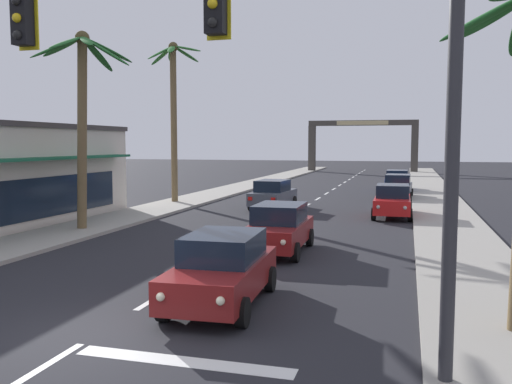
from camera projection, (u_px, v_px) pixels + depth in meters
name	position (u px, v px, depth m)	size (l,w,h in m)	color
ground_plane	(91.00, 338.00, 10.61)	(220.00, 220.00, 0.00)	#232328
sidewalk_right	(445.00, 216.00, 27.69)	(3.20, 110.00, 0.14)	#9E998E
sidewalk_left	(165.00, 207.00, 31.88)	(3.20, 110.00, 0.14)	#9E998E
lane_markings	(305.00, 212.00, 30.08)	(4.28, 89.36, 0.01)	silver
traffic_signal_mast	(227.00, 51.00, 8.89)	(11.30, 0.41, 7.29)	#2D2D33
sedan_lead_at_stop_bar	(222.00, 269.00, 12.73)	(2.10, 4.51, 1.68)	maroon
sedan_third_in_queue	(279.00, 228.00, 18.92)	(1.99, 4.47, 1.68)	maroon
sedan_oncoming_far	(273.00, 194.00, 31.43)	(2.14, 4.52, 1.68)	#4C515B
sedan_parked_nearest_kerb	(397.00, 181.00, 42.97)	(1.95, 4.45, 1.68)	navy
sedan_parked_mid_kerb	(393.00, 201.00, 27.85)	(1.97, 4.46, 1.68)	red
sedan_parked_far_kerb	(398.00, 187.00, 37.04)	(2.08, 4.50, 1.68)	#4C515B
palm_left_second	(83.00, 93.00, 22.91)	(4.32, 4.29, 8.49)	brown
palm_left_third	(174.00, 99.00, 33.71)	(3.60, 3.53, 10.03)	brown
town_gateway_arch	(362.00, 139.00, 71.88)	(14.32, 0.90, 6.85)	#423D38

